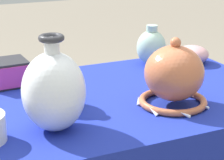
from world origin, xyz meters
The scene contains 7 objects.
display_table centered at (0.00, -0.02, 0.69)m, with size 1.14×0.73×0.77m.
vase_tall_bulbous centered at (-0.26, -0.18, 0.89)m, with size 0.18×0.18×0.27m.
vase_dome_bell centered at (0.14, -0.15, 0.86)m, with size 0.23×0.23×0.22m.
mosaic_tile_box centered at (-0.30, 0.25, 0.82)m, with size 0.14×0.14×0.09m.
jar_round_celadon centered at (0.29, 0.27, 0.85)m, with size 0.12×0.12×0.17m.
bowl_shallow_rose centered at (0.46, 0.21, 0.81)m, with size 0.14×0.14×0.07m, color #D19399.
jar_round_teal centered at (-0.19, -0.02, 0.83)m, with size 0.12×0.12×0.14m.
Camera 1 is at (-0.58, -1.26, 1.30)m, focal length 70.00 mm.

